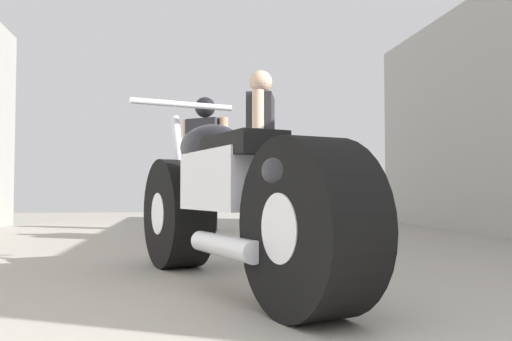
{
  "coord_description": "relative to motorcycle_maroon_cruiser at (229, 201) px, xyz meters",
  "views": [
    {
      "loc": [
        -0.58,
        -0.3,
        0.48
      ],
      "look_at": [
        0.09,
        3.96,
        0.67
      ],
      "focal_mm": 37.17,
      "sensor_mm": 36.0,
      "label": 1
    }
  ],
  "objects": [
    {
      "name": "motorcycle_maroon_cruiser",
      "position": [
        0.0,
        0.0,
        0.0
      ],
      "size": [
        1.02,
        2.26,
        1.07
      ],
      "color": "black",
      "rests_on": "ground_plane"
    },
    {
      "name": "mechanic_in_blue",
      "position": [
        0.57,
        2.48,
        0.53
      ],
      "size": [
        0.35,
        0.69,
        1.7
      ],
      "color": "#384766",
      "rests_on": "ground_plane"
    },
    {
      "name": "ground_plane",
      "position": [
        0.29,
        1.52,
        -0.44
      ],
      "size": [
        18.79,
        18.79,
        0.0
      ],
      "primitive_type": "plane",
      "color": "#9E998E"
    },
    {
      "name": "mechanic_with_helmet",
      "position": [
        0.11,
        4.08,
        0.59
      ],
      "size": [
        0.6,
        0.49,
        1.71
      ],
      "color": "#4C4C4C",
      "rests_on": "ground_plane"
    }
  ]
}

